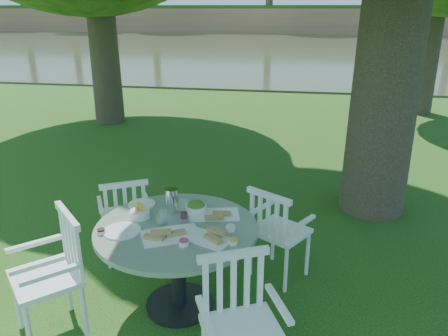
{
  "coord_description": "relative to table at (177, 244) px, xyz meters",
  "views": [
    {
      "loc": [
        0.72,
        -3.79,
        2.35
      ],
      "look_at": [
        0.0,
        0.2,
        0.85
      ],
      "focal_mm": 35.0,
      "sensor_mm": 36.0,
      "label": 1
    }
  ],
  "objects": [
    {
      "name": "ground",
      "position": [
        0.18,
        0.88,
        -0.59
      ],
      "size": [
        140.0,
        140.0,
        0.0
      ],
      "primitive_type": "plane",
      "color": "#13390C",
      "rests_on": "ground"
    },
    {
      "name": "table",
      "position": [
        0.0,
        0.0,
        0.0
      ],
      "size": [
        1.27,
        1.27,
        0.75
      ],
      "color": "black",
      "rests_on": "ground"
    },
    {
      "name": "chair_ne",
      "position": [
        0.74,
        0.53,
        -0.06
      ],
      "size": [
        0.6,
        0.59,
        0.89
      ],
      "rotation": [
        0.0,
        0.0,
        -3.7
      ],
      "color": "white",
      "rests_on": "ground"
    },
    {
      "name": "chair_nw",
      "position": [
        -0.68,
        0.6,
        -0.08
      ],
      "size": [
        0.58,
        0.57,
        0.86
      ],
      "rotation": [
        0.0,
        0.0,
        -2.63
      ],
      "color": "white",
      "rests_on": "ground"
    },
    {
      "name": "chair_sw",
      "position": [
        -0.79,
        -0.42,
        -0.02
      ],
      "size": [
        0.67,
        0.67,
        0.96
      ],
      "rotation": [
        0.0,
        0.0,
        -0.79
      ],
      "color": "white",
      "rests_on": "ground"
    },
    {
      "name": "chair_se",
      "position": [
        0.59,
        -0.68,
        -0.04
      ],
      "size": [
        0.61,
        0.59,
        0.92
      ],
      "rotation": [
        0.0,
        0.0,
        0.45
      ],
      "color": "white",
      "rests_on": "ground"
    },
    {
      "name": "tableware",
      "position": [
        -0.04,
        0.08,
        0.2
      ],
      "size": [
        1.07,
        0.81,
        0.22
      ],
      "color": "white",
      "rests_on": "table"
    },
    {
      "name": "river",
      "position": [
        0.18,
        23.88,
        -0.59
      ],
      "size": [
        100.0,
        28.0,
        0.12
      ],
      "primitive_type": "cube",
      "color": "#323922",
      "rests_on": "ground"
    }
  ]
}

